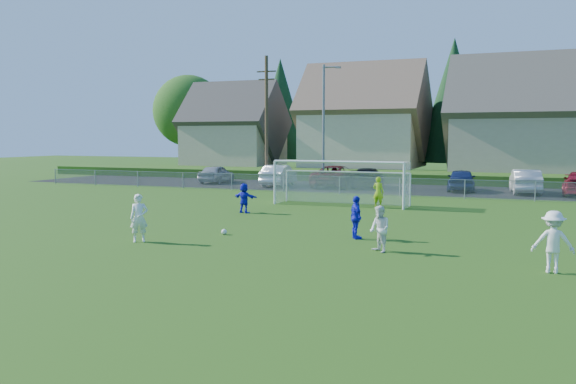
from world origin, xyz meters
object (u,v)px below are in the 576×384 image
Objects in this scene: player_blue_b at (244,198)px; goalkeeper at (378,192)px; player_white_b at (380,229)px; car_c at (336,176)px; player_white_c at (553,242)px; car_d at (368,178)px; player_white_a at (139,218)px; car_b at (279,175)px; car_e at (461,180)px; soccer_ball at (224,232)px; player_blue_a at (356,217)px; car_a at (216,174)px; soccer_goal at (342,176)px; car_f at (525,181)px.

player_blue_b is 0.89× the size of goalkeeper.
player_white_b is 0.26× the size of car_c.
player_white_c is at bearing 31.36° from player_white_b.
car_d is (-6.79, 24.45, -0.03)m from player_white_b.
player_white_a is 25.86m from car_d.
car_e is at bearing 175.91° from car_b.
player_white_b is at bearing -14.18° from player_white_c.
soccer_ball is 0.13× the size of player_white_a.
car_c reaches higher than player_blue_a.
car_e is (6.41, 23.09, 0.67)m from soccer_ball.
player_blue_a reaches higher than car_d.
car_d is at bearing -82.74° from player_blue_b.
car_a is (-10.85, 16.88, -0.00)m from player_blue_b.
car_a is (-16.51, 12.14, -0.09)m from goalkeeper.
soccer_ball is 0.05× the size of car_a.
player_white_b is 31.39m from car_a.
player_white_a is 13.74m from player_white_c.
car_b is 0.66× the size of soccer_goal.
goalkeeper is 13.34m from car_c.
player_white_a is 27.04m from car_e.
soccer_goal reaches higher than soccer_ball.
player_white_c reaches higher than car_c.
player_blue_b is 20.07m from car_a.
car_a is at bearing -27.41° from goalkeeper.
car_b is at bearing -37.99° from goalkeeper.
player_blue_a reaches higher than soccer_ball.
car_c is (-14.37, 25.48, -0.06)m from player_white_c.
car_c is 9.11m from car_e.
player_white_a is 0.40× the size of car_a.
soccer_ball is 0.05× the size of car_e.
player_blue_b is at bearing 48.84° from goalkeeper.
player_white_c is (13.74, 0.13, 0.00)m from player_white_a.
car_a is at bearing 119.39° from soccer_ball.
car_c is at bearing -74.67° from player_blue_b.
soccer_ball is at bearing 101.01° from car_b.
car_b is (-10.58, 11.31, -0.03)m from goalkeeper.
car_c reaches higher than player_blue_b.
car_a is at bearing -2.50° from car_c.
car_e is 4.18m from car_f.
player_white_b is at bearing 109.68° from car_c.
soccer_goal reaches higher than car_e.
car_f is at bearing 174.45° from car_b.
car_a is at bearing -6.21° from car_e.
soccer_ball is 0.14× the size of player_white_b.
player_white_c reaches higher than player_white_b.
car_c is 12.00m from soccer_goal.
player_white_a reaches higher than goalkeeper.
player_white_c is (5.21, -1.22, 0.11)m from player_white_b.
player_blue_b is at bearing 75.89° from car_d.
player_white_c is 28.34m from car_d.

